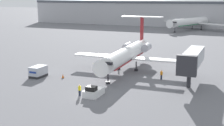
% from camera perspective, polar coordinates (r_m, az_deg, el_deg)
% --- Properties ---
extents(ground_plane, '(600.00, 600.00, 0.00)m').
position_cam_1_polar(ground_plane, '(49.63, -4.02, -5.99)').
color(ground_plane, slate).
extents(terminal_building, '(180.00, 16.80, 12.81)m').
position_cam_1_polar(terminal_building, '(163.72, 15.24, 8.66)').
color(terminal_building, '#B2B2B7').
rests_on(terminal_building, ground).
extents(airplane_main, '(23.26, 26.92, 10.63)m').
position_cam_1_polar(airplane_main, '(64.95, 2.66, 1.64)').
color(airplane_main, white).
rests_on(airplane_main, ground).
extents(pushback_tug, '(2.22, 3.74, 1.78)m').
position_cam_1_polar(pushback_tug, '(49.36, -3.40, -5.29)').
color(pushback_tug, silver).
rests_on(pushback_tug, ground).
extents(luggage_cart, '(2.18, 3.52, 2.11)m').
position_cam_1_polar(luggage_cart, '(62.13, -13.34, -1.54)').
color(luggage_cart, '#232326').
rests_on(luggage_cart, ground).
extents(worker_near_tug, '(0.40, 0.26, 1.86)m').
position_cam_1_polar(worker_near_tug, '(49.46, -5.94, -4.90)').
color(worker_near_tug, '#232838').
rests_on(worker_near_tug, ground).
extents(worker_by_wing, '(0.40, 0.26, 1.87)m').
position_cam_1_polar(worker_by_wing, '(59.30, 9.03, -2.07)').
color(worker_by_wing, '#232838').
rests_on(worker_by_wing, ground).
extents(traffic_cone_left, '(0.62, 0.62, 0.78)m').
position_cam_1_polar(traffic_cone_left, '(60.49, -8.97, -2.39)').
color(traffic_cone_left, black).
rests_on(traffic_cone_left, ground).
extents(airplane_parked_far_left, '(36.96, 37.46, 10.71)m').
position_cam_1_polar(airplane_parked_far_left, '(149.54, 15.05, 7.35)').
color(airplane_parked_far_left, white).
rests_on(airplane_parked_far_left, ground).
extents(jet_bridge, '(3.20, 13.79, 6.19)m').
position_cam_1_polar(jet_bridge, '(57.14, 14.46, 0.70)').
color(jet_bridge, '#2D2D33').
rests_on(jet_bridge, ground).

